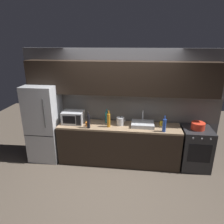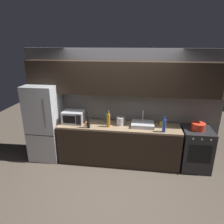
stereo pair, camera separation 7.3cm
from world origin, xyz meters
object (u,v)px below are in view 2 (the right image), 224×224
(oven_range, at_px, (196,149))
(kettle, at_px, (120,121))
(wine_bottle_dark, at_px, (88,121))
(mug_orange, at_px, (87,124))
(refrigerator, at_px, (45,122))
(mug_yellow, at_px, (162,124))
(cooking_pot, at_px, (198,126))
(microwave, at_px, (73,117))
(wine_bottle_amber, at_px, (109,120))
(wine_bottle_teal, at_px, (107,117))
(wine_bottle_blue, at_px, (164,126))

(oven_range, relative_size, kettle, 4.53)
(wine_bottle_dark, relative_size, mug_orange, 4.01)
(refrigerator, xyz_separation_m, kettle, (1.73, 0.03, 0.11))
(mug_yellow, bearing_deg, kettle, -173.71)
(wine_bottle_dark, bearing_deg, refrigerator, 168.32)
(mug_yellow, bearing_deg, cooking_pot, -9.65)
(microwave, distance_m, wine_bottle_amber, 0.82)
(kettle, height_order, wine_bottle_teal, wine_bottle_teal)
(mug_orange, bearing_deg, wine_bottle_amber, 1.87)
(kettle, relative_size, mug_yellow, 2.31)
(oven_range, distance_m, wine_bottle_amber, 1.97)
(oven_range, bearing_deg, mug_orange, -177.04)
(wine_bottle_dark, bearing_deg, kettle, 21.12)
(refrigerator, bearing_deg, microwave, 1.55)
(microwave, relative_size, wine_bottle_dark, 1.29)
(kettle, distance_m, mug_orange, 0.72)
(wine_bottle_amber, height_order, mug_orange, wine_bottle_amber)
(wine_bottle_blue, height_order, mug_yellow, wine_bottle_blue)
(kettle, distance_m, wine_bottle_dark, 0.70)
(wine_bottle_dark, bearing_deg, wine_bottle_teal, 46.06)
(oven_range, distance_m, wine_bottle_dark, 2.37)
(oven_range, bearing_deg, wine_bottle_amber, -176.76)
(wine_bottle_blue, bearing_deg, cooking_pot, 16.55)
(microwave, xyz_separation_m, mug_yellow, (1.94, 0.11, -0.09))
(oven_range, height_order, mug_orange, mug_orange)
(mug_orange, bearing_deg, wine_bottle_dark, -62.66)
(wine_bottle_teal, height_order, cooking_pot, wine_bottle_teal)
(oven_range, bearing_deg, wine_bottle_teal, 176.32)
(wine_bottle_amber, bearing_deg, refrigerator, 175.91)
(wine_bottle_amber, bearing_deg, mug_orange, -178.13)
(refrigerator, xyz_separation_m, oven_range, (3.36, -0.00, -0.42))
(mug_orange, bearing_deg, wine_bottle_teal, 32.34)
(wine_bottle_dark, bearing_deg, mug_yellow, 12.77)
(wine_bottle_dark, bearing_deg, wine_bottle_amber, 15.94)
(wine_bottle_amber, relative_size, cooking_pot, 1.29)
(wine_bottle_blue, distance_m, wine_bottle_amber, 1.15)
(mug_orange, bearing_deg, kettle, 11.94)
(refrigerator, bearing_deg, wine_bottle_amber, -4.09)
(oven_range, relative_size, wine_bottle_blue, 2.67)
(oven_range, height_order, cooking_pot, cooking_pot)
(microwave, height_order, mug_yellow, microwave)
(wine_bottle_amber, xyz_separation_m, mug_orange, (-0.46, -0.02, -0.11))
(wine_bottle_dark, bearing_deg, cooking_pot, 5.65)
(wine_bottle_blue, height_order, wine_bottle_dark, wine_bottle_dark)
(cooking_pot, bearing_deg, wine_bottle_teal, 176.34)
(kettle, xyz_separation_m, wine_bottle_blue, (0.91, -0.24, 0.05))
(wine_bottle_amber, xyz_separation_m, mug_yellow, (1.13, 0.23, -0.11))
(mug_orange, distance_m, mug_yellow, 1.61)
(microwave, xyz_separation_m, wine_bottle_teal, (0.74, 0.11, -0.01))
(wine_bottle_teal, height_order, mug_orange, wine_bottle_teal)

